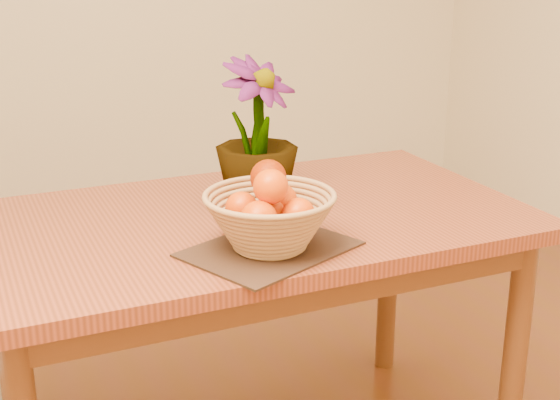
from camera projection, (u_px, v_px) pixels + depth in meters
name	position (u px, v px, depth m)	size (l,w,h in m)	color
table	(252.00, 246.00, 2.01)	(1.40, 0.80, 0.75)	maroon
placemat	(270.00, 249.00, 1.75)	(0.36, 0.27, 0.01)	#391F14
wicker_basket	(270.00, 223.00, 1.73)	(0.30, 0.30, 0.12)	#AD7F48
orange_pile	(269.00, 198.00, 1.72)	(0.17, 0.18, 0.15)	#DF4803
potted_plant	(257.00, 133.00, 2.01)	(0.21, 0.21, 0.38)	#174F16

